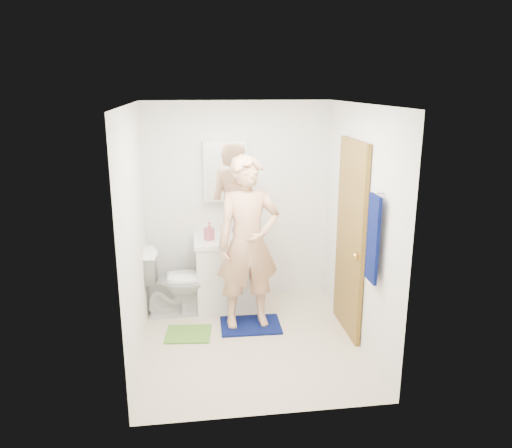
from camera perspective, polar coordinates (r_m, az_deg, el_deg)
The scene contains 22 objects.
floor at distance 5.32m, azimuth -0.62°, elevation -13.37°, with size 2.20×2.40×0.02m, color beige.
ceiling at distance 4.65m, azimuth -0.71°, elevation 13.66°, with size 2.20×2.40×0.02m, color white.
wall_back at distance 6.01m, azimuth -2.09°, elevation 2.46°, with size 2.20×0.02×2.40m, color silver.
wall_front at distance 3.72m, azimuth 1.65°, elevation -6.03°, with size 2.20×0.02×2.40m, color silver.
wall_left at distance 4.85m, azimuth -13.80°, elevation -1.26°, with size 0.02×2.40×2.40m, color silver.
wall_right at distance 5.10m, azimuth 11.80°, elevation -0.29°, with size 0.02×2.40×2.40m, color silver.
vanity_cabinet at distance 5.96m, azimuth -3.17°, elevation -5.74°, with size 0.75×0.55×0.80m, color white.
countertop at distance 5.82m, azimuth -3.24°, elevation -1.84°, with size 0.79×0.59×0.05m, color white.
sink_basin at distance 5.81m, azimuth -3.24°, elevation -1.70°, with size 0.40×0.40×0.03m, color white.
faucet at distance 5.96m, azimuth -3.39°, elevation -0.55°, with size 0.03×0.03×0.12m, color silver.
medicine_cabinet at distance 5.85m, azimuth -3.53°, elevation 6.07°, with size 0.50×0.12×0.70m, color white.
mirror_panel at distance 5.79m, azimuth -3.48°, elevation 5.97°, with size 0.46×0.01×0.66m, color white.
door at distance 5.27m, azimuth 10.70°, elevation -1.69°, with size 0.05×0.80×2.05m, color olive.
door_knob at distance 5.00m, azimuth 11.36°, elevation -3.61°, with size 0.07×0.07×0.07m, color gold.
towel at distance 4.55m, azimuth 13.24°, elevation -1.68°, with size 0.03×0.24×0.80m, color #08124D.
towel_hook at distance 4.46m, azimuth 14.05°, elevation 3.50°, with size 0.02×0.02×0.06m, color silver.
toilet at distance 5.83m, azimuth -9.16°, elevation -6.47°, with size 0.44×0.77×0.79m, color white.
bath_mat at distance 5.61m, azimuth -0.63°, elevation -11.50°, with size 0.66×0.47×0.02m, color #08124D.
green_rug at distance 5.49m, azimuth -7.75°, elevation -12.34°, with size 0.47×0.40×0.02m, color #589531.
soap_dispenser at distance 5.73m, azimuth -5.39°, elevation -0.80°, with size 0.09×0.10×0.21m, color #BA5668.
toothbrush_cup at distance 5.94m, azimuth -2.17°, elevation -0.76°, with size 0.11×0.11×0.09m, color #6C4496.
man at distance 5.28m, azimuth -0.90°, elevation -2.21°, with size 0.68×0.45×1.86m, color tan.
Camera 1 is at (-0.57, -4.62, 2.58)m, focal length 35.00 mm.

